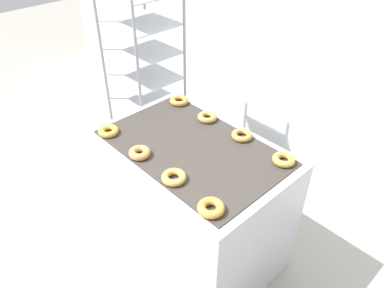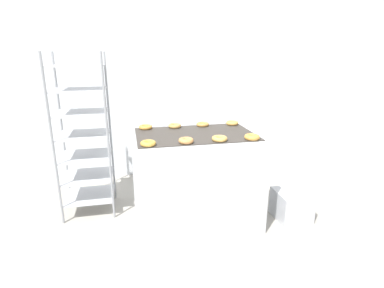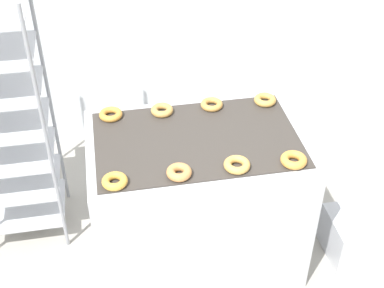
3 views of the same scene
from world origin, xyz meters
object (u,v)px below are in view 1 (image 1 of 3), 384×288
(donut_far_left, at_px, (179,101))
(baking_rack_cart, at_px, (145,77))
(donut_far_midleft, at_px, (207,117))
(donut_near_midleft, at_px, (140,153))
(donut_far_midright, at_px, (242,135))
(donut_near_midright, at_px, (174,177))
(donut_near_right, at_px, (211,208))
(fryer_machine, at_px, (192,201))
(donut_far_right, at_px, (284,159))
(donut_near_left, at_px, (108,131))

(donut_far_left, bearing_deg, baking_rack_cart, 165.71)
(donut_far_left, distance_m, donut_far_midleft, 0.31)
(donut_far_left, xyz_separation_m, donut_far_midleft, (0.31, -0.01, 0.00))
(donut_near_midleft, distance_m, donut_far_midright, 0.68)
(donut_near_midleft, height_order, donut_near_midright, donut_near_midleft)
(donut_near_right, xyz_separation_m, donut_far_midleft, (-0.63, 0.61, -0.00))
(fryer_machine, height_order, baking_rack_cart, baking_rack_cart)
(fryer_machine, height_order, donut_far_left, donut_far_left)
(donut_near_right, distance_m, donut_far_right, 0.60)
(donut_far_left, height_order, donut_far_midleft, donut_far_midleft)
(baking_rack_cart, bearing_deg, donut_near_left, -50.90)
(donut_near_midleft, xyz_separation_m, donut_far_midright, (0.30, 0.60, -0.00))
(donut_near_midleft, xyz_separation_m, donut_near_right, (0.62, -0.01, -0.00))
(donut_near_left, xyz_separation_m, donut_near_right, (0.96, -0.00, 0.00))
(donut_near_midleft, bearing_deg, baking_rack_cart, 141.44)
(fryer_machine, distance_m, baking_rack_cart, 1.29)
(donut_far_left, bearing_deg, donut_far_right, -0.88)
(fryer_machine, xyz_separation_m, donut_far_right, (0.49, 0.29, 0.50))
(donut_far_midleft, bearing_deg, donut_near_left, -118.55)
(donut_far_midleft, height_order, donut_far_right, same)
(donut_near_right, bearing_deg, donut_far_midleft, 136.13)
(fryer_machine, bearing_deg, donut_far_left, 146.73)
(fryer_machine, bearing_deg, donut_far_midright, 63.46)
(donut_near_left, bearing_deg, donut_far_left, 88.35)
(donut_near_left, relative_size, donut_near_midleft, 1.00)
(donut_near_midright, height_order, donut_far_midright, donut_near_midright)
(donut_far_midleft, height_order, donut_far_midright, donut_far_midleft)
(fryer_machine, height_order, donut_near_right, donut_near_right)
(baking_rack_cart, bearing_deg, donut_near_right, -26.21)
(donut_near_midright, height_order, donut_far_left, donut_near_midright)
(fryer_machine, distance_m, donut_far_left, 0.75)
(donut_far_midleft, bearing_deg, donut_far_midright, 1.61)
(donut_far_midleft, xyz_separation_m, donut_far_right, (0.65, -0.00, 0.00))
(baking_rack_cart, relative_size, donut_near_midright, 12.27)
(donut_near_midleft, bearing_deg, donut_near_right, -1.02)
(baking_rack_cart, bearing_deg, donut_far_left, -14.29)
(donut_far_right, bearing_deg, fryer_machine, -149.17)
(fryer_machine, relative_size, donut_far_midleft, 9.24)
(donut_far_right, bearing_deg, donut_far_midleft, 179.73)
(donut_near_left, height_order, donut_near_midright, same)
(donut_near_midleft, height_order, donut_far_right, donut_near_midleft)
(donut_near_left, height_order, donut_far_midright, donut_near_left)
(donut_far_midleft, xyz_separation_m, donut_far_midright, (0.31, 0.01, -0.00))
(donut_far_left, bearing_deg, donut_near_midleft, -62.35)
(donut_near_midright, xyz_separation_m, donut_far_left, (-0.63, 0.60, -0.00))
(baking_rack_cart, height_order, donut_near_midleft, baking_rack_cart)
(donut_near_left, bearing_deg, donut_near_right, -0.24)
(donut_near_left, relative_size, donut_far_midright, 0.98)
(baking_rack_cart, height_order, donut_far_right, baking_rack_cart)
(fryer_machine, bearing_deg, donut_near_left, -147.88)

